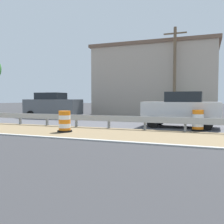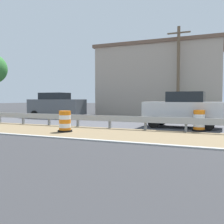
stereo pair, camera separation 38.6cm
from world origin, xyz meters
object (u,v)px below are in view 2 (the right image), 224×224
(traffic_barrel_close, at_px, (65,122))
(car_mid_far_lane, at_px, (56,105))
(traffic_barrel_nearest, at_px, (199,122))
(utility_pole_near, at_px, (178,71))
(car_lead_far_lane, at_px, (183,110))

(traffic_barrel_close, xyz_separation_m, car_mid_far_lane, (7.35, 5.69, 0.61))
(traffic_barrel_close, height_order, car_mid_far_lane, car_mid_far_lane)
(traffic_barrel_close, bearing_deg, traffic_barrel_nearest, -64.90)
(traffic_barrel_nearest, relative_size, traffic_barrel_close, 1.03)
(car_mid_far_lane, bearing_deg, utility_pole_near, 14.45)
(traffic_barrel_nearest, height_order, car_mid_far_lane, car_mid_far_lane)
(traffic_barrel_close, relative_size, car_mid_far_lane, 0.22)
(car_lead_far_lane, relative_size, utility_pole_near, 0.58)
(traffic_barrel_nearest, distance_m, utility_pole_near, 8.22)
(utility_pole_near, bearing_deg, traffic_barrel_nearest, -164.04)
(traffic_barrel_nearest, relative_size, car_mid_far_lane, 0.22)
(traffic_barrel_close, relative_size, utility_pole_near, 0.14)
(traffic_barrel_nearest, bearing_deg, car_mid_far_lane, 69.11)
(car_lead_far_lane, xyz_separation_m, utility_pole_near, (6.01, 1.13, 2.82))
(car_lead_far_lane, bearing_deg, car_mid_far_lane, -15.58)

